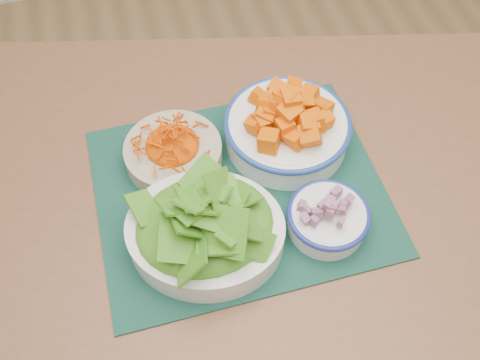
# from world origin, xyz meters

# --- Properties ---
(table) EXTENTS (1.39, 1.09, 0.75)m
(table) POSITION_xyz_m (0.17, 0.23, 0.65)
(table) COLOR brown
(table) RESTS_ON ground
(placemat) EXTENTS (0.48, 0.40, 0.00)m
(placemat) POSITION_xyz_m (0.07, 0.27, 0.75)
(placemat) COLOR black
(placemat) RESTS_ON table
(carrot_bowl) EXTENTS (0.19, 0.19, 0.07)m
(carrot_bowl) POSITION_xyz_m (-0.02, 0.36, 0.79)
(carrot_bowl) COLOR #BAA98A
(carrot_bowl) RESTS_ON placemat
(squash_bowl) EXTENTS (0.24, 0.24, 0.10)m
(squash_bowl) POSITION_xyz_m (0.18, 0.35, 0.80)
(squash_bowl) COLOR white
(squash_bowl) RESTS_ON placemat
(lettuce_bowl) EXTENTS (0.30, 0.28, 0.12)m
(lettuce_bowl) POSITION_xyz_m (-0.01, 0.19, 0.81)
(lettuce_bowl) COLOR white
(lettuce_bowl) RESTS_ON placemat
(onion_bowl) EXTENTS (0.14, 0.14, 0.07)m
(onion_bowl) POSITION_xyz_m (0.19, 0.16, 0.79)
(onion_bowl) COLOR white
(onion_bowl) RESTS_ON placemat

